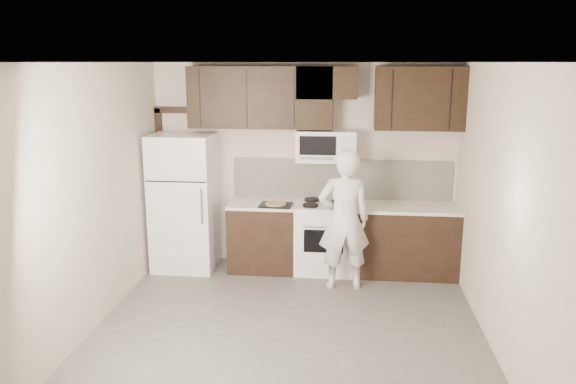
% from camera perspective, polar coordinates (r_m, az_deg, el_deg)
% --- Properties ---
extents(floor, '(4.50, 4.50, 0.00)m').
position_cam_1_polar(floor, '(5.81, -0.21, -14.66)').
color(floor, '#524F4C').
rests_on(floor, ground).
extents(back_wall, '(4.00, 0.00, 4.00)m').
position_cam_1_polar(back_wall, '(7.50, 1.63, 2.68)').
color(back_wall, beige).
rests_on(back_wall, ground).
extents(ceiling, '(4.50, 4.50, 0.00)m').
position_cam_1_polar(ceiling, '(5.14, -0.23, 13.05)').
color(ceiling, white).
rests_on(ceiling, back_wall).
extents(counter_run, '(2.95, 0.64, 0.91)m').
position_cam_1_polar(counter_run, '(7.40, 6.08, -4.68)').
color(counter_run, black).
rests_on(counter_run, floor).
extents(stove, '(0.76, 0.66, 0.94)m').
position_cam_1_polar(stove, '(7.40, 3.73, -4.59)').
color(stove, white).
rests_on(stove, floor).
extents(backsplash, '(2.90, 0.02, 0.54)m').
position_cam_1_polar(backsplash, '(7.50, 5.43, 1.31)').
color(backsplash, beige).
rests_on(backsplash, counter_run).
extents(upper_cabinets, '(3.48, 0.35, 0.78)m').
position_cam_1_polar(upper_cabinets, '(7.21, 3.25, 9.71)').
color(upper_cabinets, black).
rests_on(upper_cabinets, back_wall).
extents(microwave, '(0.76, 0.42, 0.40)m').
position_cam_1_polar(microwave, '(7.25, 3.90, 4.70)').
color(microwave, white).
rests_on(microwave, upper_cabinets).
extents(refrigerator, '(0.80, 0.76, 1.80)m').
position_cam_1_polar(refrigerator, '(7.53, -10.45, -1.00)').
color(refrigerator, white).
rests_on(refrigerator, floor).
extents(door_trim, '(0.50, 0.08, 2.12)m').
position_cam_1_polar(door_trim, '(7.86, -12.49, 2.10)').
color(door_trim, black).
rests_on(door_trim, floor).
extents(saucepan, '(0.32, 0.19, 0.18)m').
position_cam_1_polar(saucepan, '(7.40, 5.24, -0.41)').
color(saucepan, silver).
rests_on(saucepan, stove).
extents(baking_tray, '(0.42, 0.32, 0.02)m').
position_cam_1_polar(baking_tray, '(7.16, -1.26, -1.34)').
color(baking_tray, black).
rests_on(baking_tray, counter_run).
extents(pizza, '(0.28, 0.28, 0.02)m').
position_cam_1_polar(pizza, '(7.15, -1.26, -1.19)').
color(pizza, tan).
rests_on(pizza, baking_tray).
extents(person, '(0.68, 0.51, 1.72)m').
position_cam_1_polar(person, '(6.75, 5.71, -2.84)').
color(person, white).
rests_on(person, floor).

